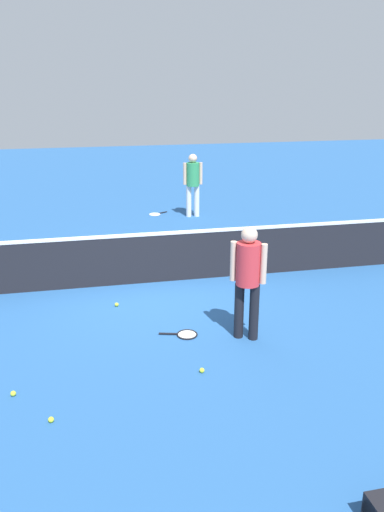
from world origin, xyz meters
The scene contains 10 objects.
ground_plane centered at (0.00, 0.00, 0.00)m, with size 40.00×40.00×0.00m, color #265693.
court_net centered at (0.00, 0.00, 0.50)m, with size 10.09×0.09×1.07m.
player_near_side centered at (1.11, -2.43, 1.01)m, with size 0.50×0.46×1.70m.
player_far_side centered at (1.79, 4.54, 1.01)m, with size 0.53×0.37×1.70m.
tennis_racket_near_player centered at (0.25, -2.18, 0.01)m, with size 0.61×0.38×0.03m.
tennis_racket_far_player centered at (0.81, 4.93, 0.01)m, with size 0.59×0.43×0.03m.
tennis_ball_near_player centered at (-0.68, -0.94, 0.03)m, with size 0.07×0.07×0.07m, color #C6E033.
tennis_ball_by_net centered at (0.26, -3.23, 0.03)m, with size 0.07×0.07×0.07m, color #C6E033.
tennis_ball_baseline centered at (-1.62, -3.88, 0.03)m, with size 0.07×0.07×0.07m, color #C6E033.
tennis_ball_stray_left centered at (-2.09, -3.27, 0.03)m, with size 0.07×0.07×0.07m, color #C6E033.
Camera 1 is at (-1.07, -8.93, 3.66)m, focal length 36.28 mm.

